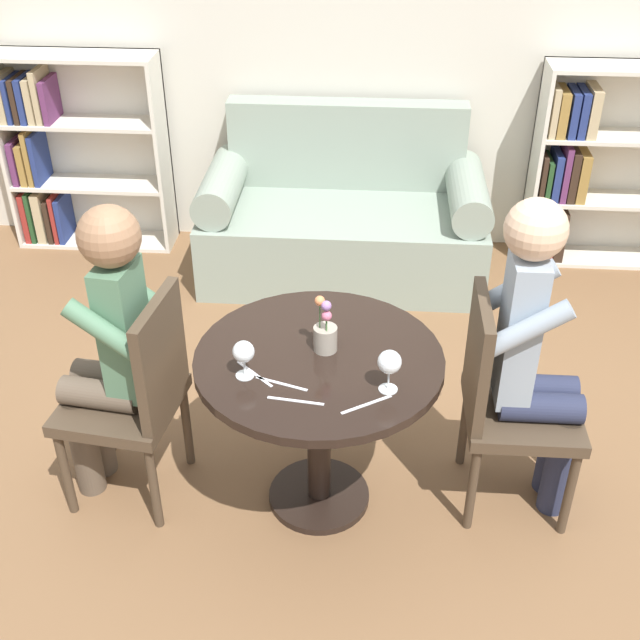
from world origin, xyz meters
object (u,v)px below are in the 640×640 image
(chair_left, at_px, (136,392))
(chair_right, at_px, (505,397))
(wine_glass_left, at_px, (244,353))
(person_right, at_px, (536,355))
(couch, at_px, (344,221))
(wine_glass_right, at_px, (389,363))
(person_left, at_px, (109,348))
(bookshelf_right, at_px, (594,167))
(bookshelf_left, at_px, (69,153))
(flower_vase, at_px, (325,333))

(chair_left, relative_size, chair_right, 1.00)
(wine_glass_left, bearing_deg, person_right, 11.67)
(couch, bearing_deg, wine_glass_right, -83.20)
(chair_right, height_order, person_left, person_left)
(bookshelf_right, height_order, person_right, person_right)
(bookshelf_left, distance_m, flower_vase, 2.70)
(person_left, distance_m, flower_vase, 0.80)
(couch, height_order, person_right, person_right)
(bookshelf_right, height_order, flower_vase, bookshelf_right)
(person_right, bearing_deg, person_left, 91.64)
(chair_left, xyz_separation_m, person_left, (-0.08, 0.02, 0.18))
(bookshelf_left, distance_m, person_left, 2.30)
(chair_right, distance_m, wine_glass_left, 1.00)
(person_right, bearing_deg, couch, 22.94)
(chair_right, xyz_separation_m, person_left, (-1.46, -0.05, 0.18))
(chair_right, height_order, flower_vase, flower_vase)
(bookshelf_right, distance_m, person_left, 3.05)
(bookshelf_left, xyz_separation_m, chair_left, (0.98, -2.14, -0.08))
(person_left, xyz_separation_m, wine_glass_left, (0.53, -0.16, 0.12))
(bookshelf_right, distance_m, wine_glass_right, 2.61)
(chair_left, relative_size, wine_glass_right, 5.83)
(wine_glass_right, bearing_deg, wine_glass_left, 175.35)
(bookshelf_right, xyz_separation_m, chair_right, (-0.74, -2.07, -0.08))
(bookshelf_left, distance_m, wine_glass_right, 3.01)
(couch, bearing_deg, person_left, -112.62)
(bookshelf_right, bearing_deg, chair_right, -109.68)
(bookshelf_left, xyz_separation_m, wine_glass_right, (1.91, -2.32, 0.24))
(bookshelf_left, bearing_deg, wine_glass_right, -50.51)
(chair_right, bearing_deg, chair_left, 92.66)
(couch, relative_size, person_left, 1.27)
(bookshelf_left, bearing_deg, flower_vase, -51.33)
(person_left, relative_size, flower_vase, 5.61)
(person_left, height_order, wine_glass_right, person_left)
(wine_glass_left, bearing_deg, chair_right, 12.67)
(bookshelf_left, relative_size, bookshelf_right, 1.00)
(chair_right, relative_size, wine_glass_right, 5.83)
(person_left, distance_m, wine_glass_left, 0.56)
(flower_vase, bearing_deg, wine_glass_left, -146.57)
(person_right, bearing_deg, chair_left, 92.52)
(bookshelf_right, distance_m, wine_glass_left, 2.83)
(chair_left, height_order, person_left, person_left)
(chair_left, height_order, flower_vase, flower_vase)
(person_left, xyz_separation_m, flower_vase, (0.79, 0.01, 0.09))
(chair_right, height_order, wine_glass_left, chair_right)
(chair_right, bearing_deg, couch, 20.60)
(chair_left, height_order, wine_glass_left, chair_left)
(chair_left, height_order, chair_right, same)
(flower_vase, bearing_deg, bookshelf_right, 56.26)
(chair_right, xyz_separation_m, wine_glass_right, (-0.44, -0.25, 0.32))
(person_left, bearing_deg, bookshelf_right, 141.65)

